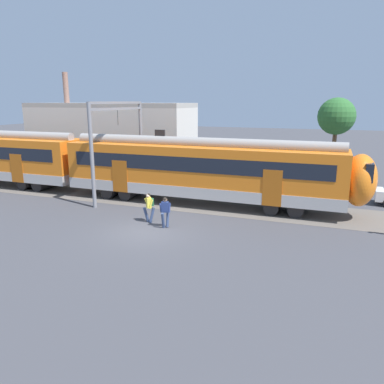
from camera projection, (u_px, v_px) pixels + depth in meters
ground_plane at (147, 232)px, 19.26m from camera, size 160.00×160.00×0.00m
track_bed at (62, 190)px, 28.36m from camera, size 80.00×4.40×0.01m
commuter_train at (87, 162)px, 26.98m from camera, size 38.05×3.07×4.73m
pedestrian_yellow at (149, 205)px, 20.52m from camera, size 0.70×0.51×1.67m
pedestrian_navy at (165, 210)px, 19.68m from camera, size 0.54×0.68×1.67m
catenary_gantry at (119, 135)px, 25.60m from camera, size 0.24×6.64×6.53m
background_building at (111, 138)px, 34.71m from camera, size 15.40×5.00×9.20m
street_tree_right at (336, 117)px, 29.15m from camera, size 2.87×2.87×6.84m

